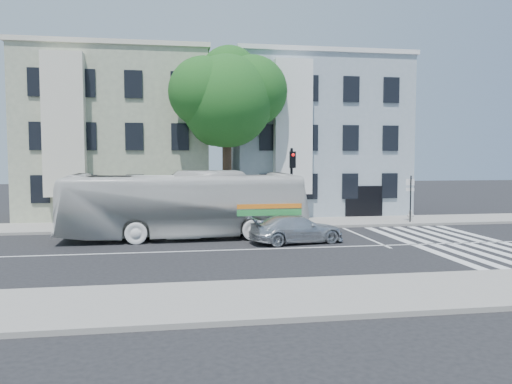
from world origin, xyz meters
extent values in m
plane|color=black|center=(0.00, 0.00, 0.00)|extent=(120.00, 120.00, 0.00)
cube|color=gray|center=(0.00, 8.00, 0.07)|extent=(80.00, 4.00, 0.15)
cube|color=gray|center=(0.00, -8.00, 0.07)|extent=(80.00, 4.00, 0.15)
cube|color=gray|center=(-7.00, 15.00, 5.50)|extent=(12.00, 10.00, 11.00)
cube|color=#8B9AA5|center=(7.00, 15.00, 5.50)|extent=(12.00, 10.00, 11.00)
cylinder|color=#2D2116|center=(0.00, 8.50, 2.60)|extent=(0.56, 0.56, 5.20)
sphere|color=#194E1A|center=(0.00, 8.50, 7.50)|extent=(5.60, 5.60, 5.60)
sphere|color=#194E1A|center=(1.60, 8.90, 8.20)|extent=(4.40, 4.40, 4.40)
sphere|color=#194E1A|center=(-1.40, 8.20, 8.00)|extent=(4.20, 4.20, 4.20)
sphere|color=#194E1A|center=(0.30, 9.70, 9.20)|extent=(3.80, 3.80, 3.80)
sphere|color=#194E1A|center=(-0.60, 9.10, 6.50)|extent=(3.40, 3.40, 3.40)
imported|color=silver|center=(-2.66, 3.55, 1.72)|extent=(3.21, 12.40, 3.43)
imported|color=silver|center=(2.63, 1.37, 0.67)|extent=(2.60, 4.85, 1.34)
cylinder|color=black|center=(3.46, 6.05, 2.32)|extent=(0.15, 0.15, 4.65)
cube|color=black|center=(3.46, 5.80, 3.98)|extent=(0.33, 0.27, 0.94)
sphere|color=red|center=(3.46, 5.67, 4.26)|extent=(0.18, 0.18, 0.18)
cylinder|color=white|center=(3.46, 5.90, 2.88)|extent=(0.49, 0.08, 0.49)
cylinder|color=#B3B3AF|center=(11.26, 6.94, 0.44)|extent=(0.23, 0.23, 0.58)
sphere|color=#B3B3AF|center=(11.26, 6.94, 0.76)|extent=(0.21, 0.21, 0.21)
cylinder|color=#B3B3AF|center=(11.26, 6.94, 0.52)|extent=(0.40, 0.20, 0.14)
cylinder|color=black|center=(11.14, 6.74, 1.58)|extent=(0.08, 0.08, 2.85)
cube|color=white|center=(11.14, 6.84, 2.60)|extent=(0.51, 0.10, 0.40)
cube|color=white|center=(11.14, 6.84, 2.15)|extent=(0.51, 0.10, 0.21)
camera|label=1|loc=(-3.15, -21.83, 4.13)|focal=35.00mm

